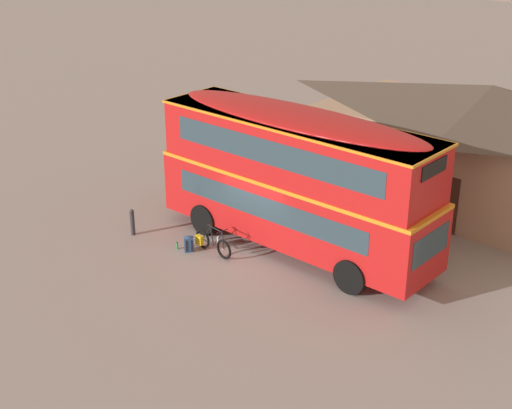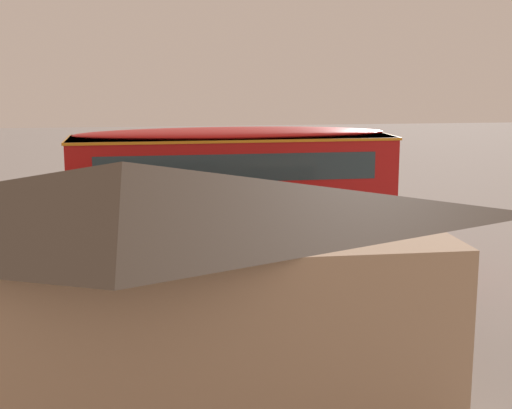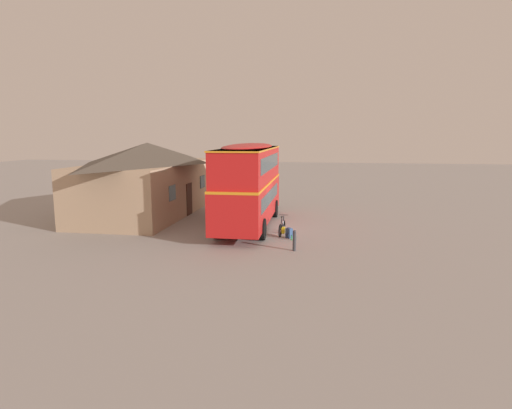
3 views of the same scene
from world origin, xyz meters
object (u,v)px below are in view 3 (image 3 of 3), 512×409
Objects in this scene: backpack_on_ground at (289,233)px; kerb_bollard at (294,240)px; touring_bicycle at (282,228)px; double_decker_bus at (249,181)px; water_bottle_green_metal at (292,238)px.

kerb_bollard is (-2.39, -0.45, 0.21)m from backpack_on_ground.
touring_bicycle is at bearing 16.00° from kerb_bollard.
water_bottle_green_metal is at bearing -137.07° from double_decker_bus.
touring_bicycle is (-1.84, -2.11, -2.27)m from double_decker_bus.
double_decker_bus is at bearing 48.95° from touring_bicycle.
double_decker_bus is 17.99× the size of backpack_on_ground.
touring_bicycle reaches higher than water_bottle_green_metal.
kerb_bollard is (-4.88, -2.98, -2.14)m from double_decker_bus.
water_bottle_green_metal is at bearing 8.23° from kerb_bollard.
backpack_on_ground is 0.58× the size of kerb_bollard.
water_bottle_green_metal is 0.27× the size of kerb_bollard.
water_bottle_green_metal is (-1.06, -0.59, -0.25)m from touring_bicycle.
water_bottle_green_metal is (-0.41, -0.16, -0.17)m from backpack_on_ground.
backpack_on_ground is at bearing 10.66° from kerb_bollard.
backpack_on_ground is 2.45m from kerb_bollard.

